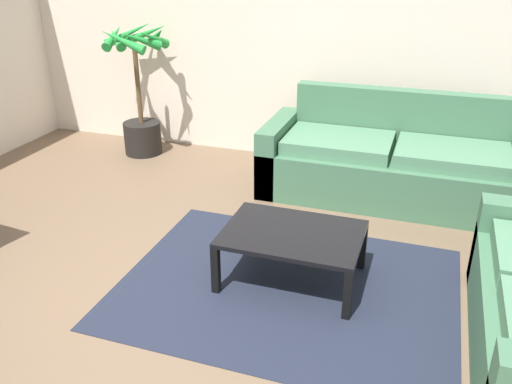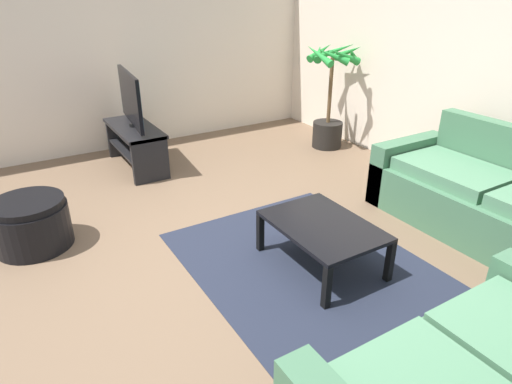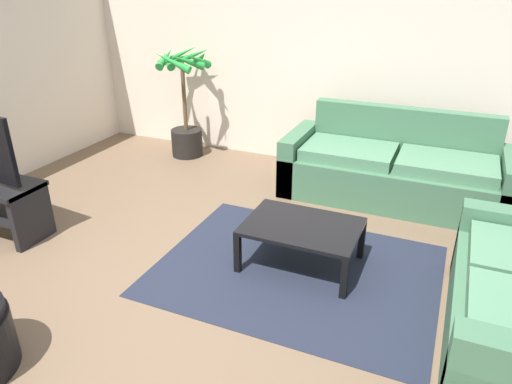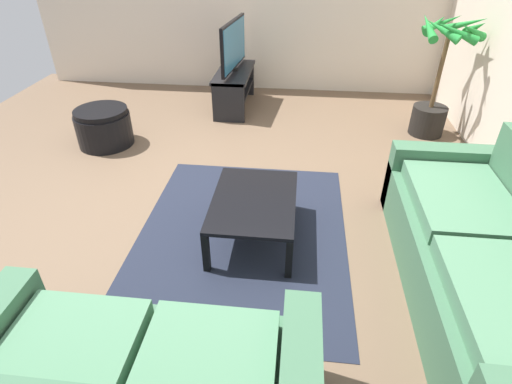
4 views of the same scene
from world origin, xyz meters
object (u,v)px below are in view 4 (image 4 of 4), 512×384
(tv_stand, at_px, (234,84))
(tv, at_px, (234,45))
(couch_main, at_px, (490,266))
(coffee_table, at_px, (254,204))
(ottoman, at_px, (104,127))
(potted_palm, at_px, (437,86))

(tv_stand, bearing_deg, tv, 83.99)
(tv, bearing_deg, tv_stand, -96.01)
(couch_main, distance_m, tv_stand, 3.96)
(tv, distance_m, coffee_table, 2.91)
(tv, bearing_deg, ottoman, -45.09)
(couch_main, xyz_separation_m, tv_stand, (-3.29, -2.19, 0.03))
(tv_stand, bearing_deg, ottoman, -45.01)
(tv_stand, height_order, ottoman, tv_stand)
(tv_stand, relative_size, ottoman, 1.78)
(coffee_table, relative_size, ottoman, 1.47)
(couch_main, height_order, tv, tv)
(coffee_table, xyz_separation_m, potted_palm, (-2.18, 1.87, 0.28))
(tv, xyz_separation_m, ottoman, (1.31, -1.32, -0.63))
(tv, relative_size, coffee_table, 1.16)
(tv_stand, xyz_separation_m, ottoman, (1.31, -1.31, -0.12))
(tv, height_order, potted_palm, potted_palm)
(tv, xyz_separation_m, potted_palm, (0.62, 2.46, -0.24))
(tv, distance_m, potted_palm, 2.55)
(potted_palm, bearing_deg, coffee_table, -40.57)
(couch_main, distance_m, tv, 3.99)
(potted_palm, distance_m, ottoman, 3.86)
(couch_main, relative_size, ottoman, 3.70)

